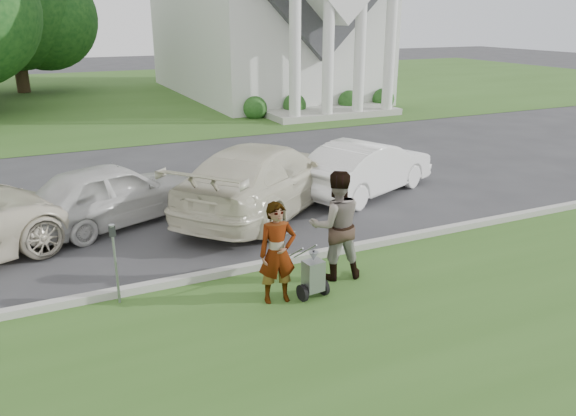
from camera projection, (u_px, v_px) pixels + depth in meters
ground at (295, 277)px, 10.16m from camera, size 120.00×120.00×0.00m
grass_strip at (390, 365)px, 7.59m from camera, size 80.00×7.00×0.01m
church_lawn at (99, 95)px, 33.32m from camera, size 80.00×30.00×0.01m
curb at (282, 261)px, 10.61m from camera, size 80.00×0.18×0.15m
tree_back at (12, 11)px, 32.74m from camera, size 9.61×7.60×8.89m
striping_cart at (313, 277)px, 9.28m from camera, size 0.52×1.00×0.90m
person_left at (277, 254)px, 9.02m from camera, size 0.67×0.50×1.70m
person_right at (336, 226)px, 9.84m from camera, size 1.09×0.93×1.97m
parking_meter_near at (115, 255)px, 8.94m from camera, size 0.10×0.09×1.38m
car_b at (112, 193)px, 12.54m from camera, size 4.49×3.11×1.42m
car_c at (264, 178)px, 13.33m from camera, size 5.82×5.41×1.64m
car_d at (367, 167)px, 14.71m from camera, size 4.53×3.06×1.41m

